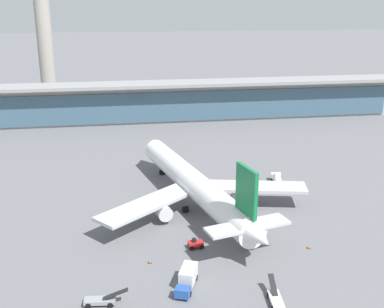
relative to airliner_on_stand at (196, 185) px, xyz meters
name	(u,v)px	position (x,y,z in m)	size (l,w,h in m)	color
ground_plane	(199,200)	(1.50, 3.63, -5.39)	(1200.00, 1200.00, 0.00)	slate
airliner_on_stand	(196,185)	(0.00, 0.00, 0.00)	(48.00, 63.48, 17.11)	white
service_truck_near_nose_white	(276,299)	(6.38, -37.44, -4.58)	(2.35, 6.90, 2.70)	silver
service_truck_under_wing_grey	(101,300)	(-20.37, -33.61, -4.58)	(6.91, 2.37, 2.70)	gray
service_truck_mid_apron_grey	(254,240)	(8.31, -18.73, -4.58)	(5.70, 5.83, 2.70)	gray
service_truck_by_tail_white	(277,180)	(22.39, 9.53, -3.68)	(4.44, 8.89, 2.95)	silver
service_truck_on_taxiway_blue	(187,278)	(-6.54, -30.93, -3.70)	(4.80, 7.64, 3.10)	#234C9E
service_truck_at_far_stand_red	(196,244)	(-3.07, -18.41, -4.51)	(3.01, 1.97, 2.05)	#B21E1E
terminal_building	(165,101)	(1.50, 81.01, 2.48)	(183.60, 12.80, 15.20)	#9E998E
control_tower	(42,10)	(-45.62, 116.52, 35.29)	(12.00, 12.00, 74.68)	#9E998E
safety_cone_alpha	(200,246)	(-2.27, -18.49, -5.07)	(0.62, 0.62, 0.70)	orange
safety_cone_bravo	(150,261)	(-12.10, -22.51, -5.07)	(0.62, 0.62, 0.70)	orange
safety_cone_charlie	(309,247)	(18.08, -21.97, -5.07)	(0.62, 0.62, 0.70)	orange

